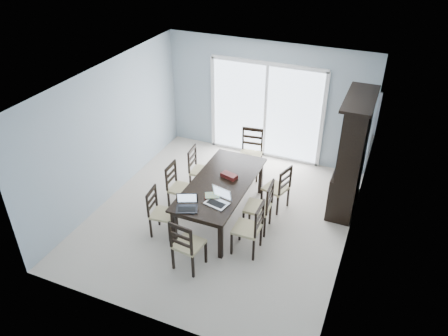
% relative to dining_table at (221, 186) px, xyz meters
% --- Properties ---
extents(floor, '(5.00, 5.00, 0.00)m').
position_rel_dining_table_xyz_m(floor, '(0.00, 0.00, -0.67)').
color(floor, beige).
rests_on(floor, ground).
extents(ceiling, '(5.00, 5.00, 0.00)m').
position_rel_dining_table_xyz_m(ceiling, '(0.00, 0.00, 1.93)').
color(ceiling, white).
rests_on(ceiling, back_wall).
extents(back_wall, '(4.50, 0.02, 2.60)m').
position_rel_dining_table_xyz_m(back_wall, '(0.00, 2.50, 0.63)').
color(back_wall, '#92A3AF').
rests_on(back_wall, floor).
extents(wall_left, '(0.02, 5.00, 2.60)m').
position_rel_dining_table_xyz_m(wall_left, '(-2.25, 0.00, 0.63)').
color(wall_left, '#92A3AF').
rests_on(wall_left, floor).
extents(wall_right, '(0.02, 5.00, 2.60)m').
position_rel_dining_table_xyz_m(wall_right, '(2.25, 0.00, 0.63)').
color(wall_right, '#92A3AF').
rests_on(wall_right, floor).
extents(balcony, '(4.50, 2.00, 0.10)m').
position_rel_dining_table_xyz_m(balcony, '(0.00, 3.50, -0.72)').
color(balcony, gray).
rests_on(balcony, ground).
extents(railing, '(4.50, 0.06, 1.10)m').
position_rel_dining_table_xyz_m(railing, '(0.00, 4.50, -0.12)').
color(railing, '#99999E').
rests_on(railing, balcony).
extents(dining_table, '(1.00, 2.20, 0.75)m').
position_rel_dining_table_xyz_m(dining_table, '(0.00, 0.00, 0.00)').
color(dining_table, black).
rests_on(dining_table, floor).
extents(china_hutch, '(0.50, 1.38, 2.20)m').
position_rel_dining_table_xyz_m(china_hutch, '(2.02, 1.25, 0.40)').
color(china_hutch, black).
rests_on(china_hutch, floor).
extents(sliding_door, '(2.52, 0.05, 2.18)m').
position_rel_dining_table_xyz_m(sliding_door, '(0.00, 2.48, 0.41)').
color(sliding_door, silver).
rests_on(sliding_door, floor).
extents(chair_left_near, '(0.44, 0.43, 1.02)m').
position_rel_dining_table_xyz_m(chair_left_near, '(-0.81, -0.83, -0.14)').
color(chair_left_near, black).
rests_on(chair_left_near, floor).
extents(chair_left_mid, '(0.41, 0.40, 1.05)m').
position_rel_dining_table_xyz_m(chair_left_mid, '(-0.88, -0.04, -0.12)').
color(chair_left_mid, black).
rests_on(chair_left_mid, floor).
extents(chair_left_far, '(0.43, 0.42, 1.05)m').
position_rel_dining_table_xyz_m(chair_left_far, '(-0.78, 0.66, -0.12)').
color(chair_left_far, black).
rests_on(chair_left_far, floor).
extents(chair_right_near, '(0.43, 0.42, 1.11)m').
position_rel_dining_table_xyz_m(chair_right_near, '(0.84, -0.67, -0.08)').
color(chair_right_near, black).
rests_on(chair_right_near, floor).
extents(chair_right_mid, '(0.46, 0.44, 1.12)m').
position_rel_dining_table_xyz_m(chair_right_mid, '(0.82, -0.06, -0.08)').
color(chair_right_mid, black).
rests_on(chair_right_mid, floor).
extents(chair_right_far, '(0.51, 0.50, 1.05)m').
position_rel_dining_table_xyz_m(chair_right_far, '(0.91, 0.63, -0.12)').
color(chair_right_far, black).
rests_on(chair_right_far, floor).
extents(chair_end_near, '(0.46, 0.47, 1.10)m').
position_rel_dining_table_xyz_m(chair_end_near, '(0.03, -1.46, -0.09)').
color(chair_end_near, black).
rests_on(chair_end_near, floor).
extents(chair_end_far, '(0.50, 0.51, 1.18)m').
position_rel_dining_table_xyz_m(chair_end_far, '(-0.01, 1.61, -0.05)').
color(chair_end_far, black).
rests_on(chair_end_far, floor).
extents(laptop_dark, '(0.41, 0.36, 0.24)m').
position_rel_dining_table_xyz_m(laptop_dark, '(-0.19, -0.94, 0.13)').
color(laptop_dark, black).
rests_on(laptop_dark, dining_table).
extents(laptop_silver, '(0.42, 0.33, 0.26)m').
position_rel_dining_table_xyz_m(laptop_silver, '(0.19, -0.62, 0.14)').
color(laptop_silver, silver).
rests_on(laptop_silver, dining_table).
extents(book_stack, '(0.30, 0.27, 0.04)m').
position_rel_dining_table_xyz_m(book_stack, '(0.03, -0.46, 0.10)').
color(book_stack, '#9B2713').
rests_on(book_stack, dining_table).
extents(cell_phone, '(0.12, 0.06, 0.01)m').
position_rel_dining_table_xyz_m(cell_phone, '(-0.09, -1.00, 0.08)').
color(cell_phone, black).
rests_on(cell_phone, dining_table).
extents(game_box, '(0.32, 0.22, 0.07)m').
position_rel_dining_table_xyz_m(game_box, '(0.07, 0.20, 0.11)').
color(game_box, '#490E12').
rests_on(game_box, dining_table).
extents(hot_tub, '(1.74, 1.58, 0.85)m').
position_rel_dining_table_xyz_m(hot_tub, '(-0.99, 3.68, -0.24)').
color(hot_tub, brown).
rests_on(hot_tub, balcony).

